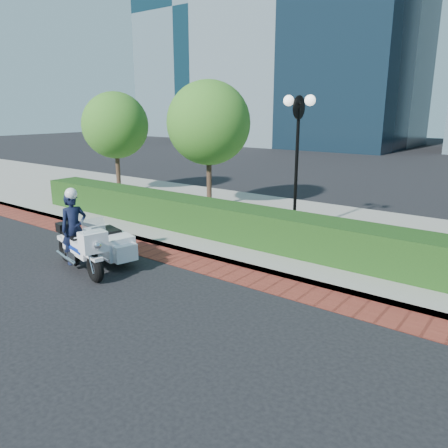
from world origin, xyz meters
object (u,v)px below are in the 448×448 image
Objects in this scene: tree_a at (115,125)px; tree_b at (209,123)px; police_motorcycle at (91,240)px; lamppost at (297,143)px.

tree_b reaches higher than tree_a.
tree_a is 5.50m from tree_b.
tree_a is 10.16m from police_motorcycle.
lamppost is 0.86× the size of tree_b.
lamppost is 0.92× the size of tree_a.
tree_a is 1.79× the size of police_motorcycle.
tree_a is at bearing 149.93° from police_motorcycle.
tree_a is at bearing 180.00° from tree_b.
lamppost is 4.71m from tree_b.
tree_b is (5.50, 0.00, 0.21)m from tree_a.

